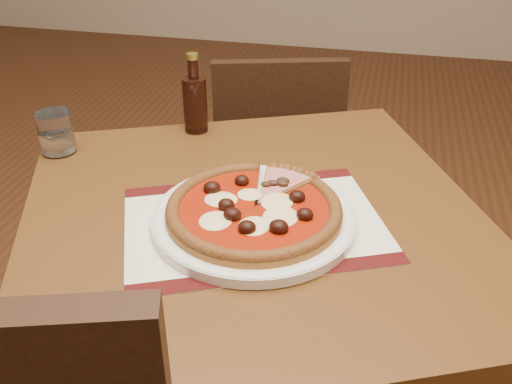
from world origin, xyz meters
TOP-DOWN VIEW (x-y plane):
  - table at (0.76, -0.45)m, footprint 1.06×1.06m
  - chair_far at (0.65, 0.31)m, footprint 0.47×0.47m
  - placemat at (0.77, -0.49)m, footprint 0.52×0.46m
  - plate at (0.77, -0.49)m, footprint 0.35×0.35m
  - pizza at (0.77, -0.49)m, footprint 0.30×0.30m
  - ham_slice at (0.81, -0.40)m, footprint 0.11×0.15m
  - water_glass at (0.31, -0.32)m, footprint 0.09×0.09m
  - bottle at (0.56, -0.15)m, footprint 0.05×0.05m

SIDE VIEW (x-z plane):
  - chair_far at x=0.65m, z-range 0.06..0.86m
  - table at x=0.76m, z-range 0.27..1.02m
  - placemat at x=0.77m, z-range 0.75..0.75m
  - plate at x=0.77m, z-range 0.75..0.77m
  - ham_slice at x=0.81m, z-range 0.77..0.79m
  - pizza at x=0.77m, z-range 0.76..0.80m
  - water_glass at x=0.31m, z-range 0.75..0.84m
  - bottle at x=0.56m, z-range 0.73..0.91m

